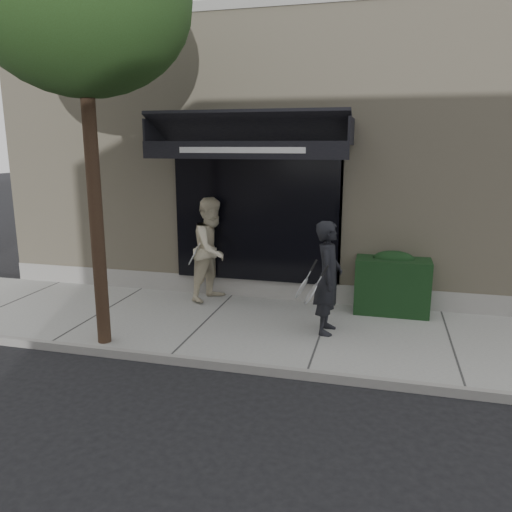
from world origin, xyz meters
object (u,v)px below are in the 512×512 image
(pedestrian_front, at_px, (328,278))
(pedestrian_back, at_px, (213,249))
(street_tree, at_px, (81,1))
(hedge, at_px, (392,283))

(pedestrian_front, relative_size, pedestrian_back, 0.91)
(pedestrian_front, bearing_deg, street_tree, -158.83)
(hedge, xyz_separation_m, pedestrian_front, (-1.02, -1.28, 0.37))
(street_tree, relative_size, pedestrian_front, 3.44)
(street_tree, height_order, pedestrian_back, street_tree)
(pedestrian_back, bearing_deg, pedestrian_front, -27.46)
(hedge, distance_m, pedestrian_back, 3.42)
(street_tree, xyz_separation_m, pedestrian_back, (0.91, 2.50, -3.86))
(street_tree, distance_m, pedestrian_front, 5.29)
(street_tree, bearing_deg, pedestrian_back, 69.93)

